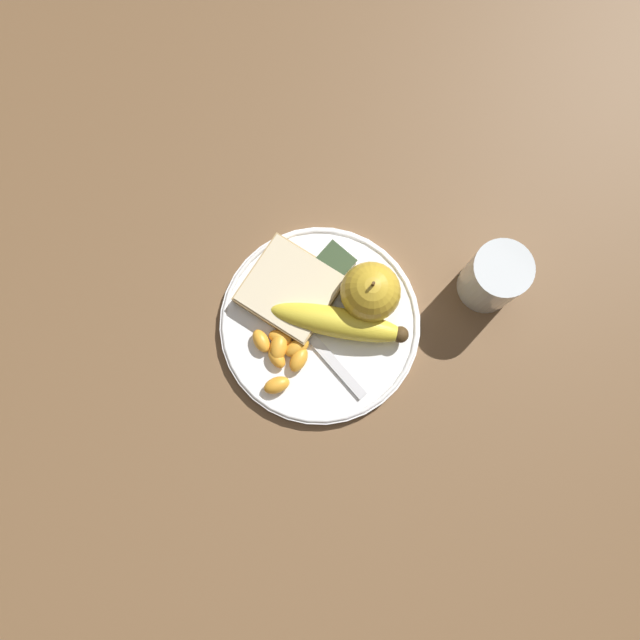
{
  "coord_description": "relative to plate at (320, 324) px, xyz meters",
  "views": [
    {
      "loc": [
        -0.09,
        0.1,
        0.75
      ],
      "look_at": [
        0.0,
        0.0,
        0.03
      ],
      "focal_mm": 35.0,
      "sensor_mm": 36.0,
      "label": 1
    }
  ],
  "objects": [
    {
      "name": "orange_segment_2",
      "position": [
        -0.01,
        0.05,
        0.01
      ],
      "size": [
        0.03,
        0.03,
        0.02
      ],
      "color": "#F9A32D",
      "rests_on": "plate"
    },
    {
      "name": "fork",
      "position": [
        0.01,
        0.02,
        0.01
      ],
      "size": [
        0.18,
        0.04,
        0.0
      ],
      "rotation": [
        0.0,
        0.0,
        12.43
      ],
      "color": "silver",
      "rests_on": "plate"
    },
    {
      "name": "orange_segment_1",
      "position": [
        0.04,
        0.06,
        0.01
      ],
      "size": [
        0.03,
        0.03,
        0.02
      ],
      "color": "#F9A32D",
      "rests_on": "plate"
    },
    {
      "name": "apple",
      "position": [
        -0.02,
        -0.06,
        0.04
      ],
      "size": [
        0.07,
        0.07,
        0.08
      ],
      "color": "gold",
      "rests_on": "plate"
    },
    {
      "name": "orange_segment_5",
      "position": [
        0.01,
        0.07,
        0.01
      ],
      "size": [
        0.03,
        0.02,
        0.02
      ],
      "color": "#F9A32D",
      "rests_on": "plate"
    },
    {
      "name": "plate",
      "position": [
        0.0,
        0.0,
        0.0
      ],
      "size": [
        0.24,
        0.24,
        0.01
      ],
      "color": "white",
      "rests_on": "ground_plane"
    },
    {
      "name": "orange_segment_3",
      "position": [
        -0.01,
        0.09,
        0.01
      ],
      "size": [
        0.03,
        0.04,
        0.02
      ],
      "color": "#F9A32D",
      "rests_on": "plate"
    },
    {
      "name": "orange_segment_6",
      "position": [
        0.02,
        0.05,
        0.01
      ],
      "size": [
        0.03,
        0.03,
        0.02
      ],
      "color": "#F9A32D",
      "rests_on": "plate"
    },
    {
      "name": "banana",
      "position": [
        -0.02,
        -0.01,
        0.02
      ],
      "size": [
        0.16,
        0.11,
        0.04
      ],
      "color": "yellow",
      "rests_on": "plate"
    },
    {
      "name": "orange_segment_0",
      "position": [
        -0.0,
        0.04,
        0.01
      ],
      "size": [
        0.03,
        0.04,
        0.02
      ],
      "color": "#F9A32D",
      "rests_on": "plate"
    },
    {
      "name": "orange_segment_4",
      "position": [
        0.01,
        0.02,
        0.01
      ],
      "size": [
        0.03,
        0.02,
        0.01
      ],
      "color": "#F9A32D",
      "rests_on": "plate"
    },
    {
      "name": "jam_packet",
      "position": [
        0.03,
        -0.07,
        0.01
      ],
      "size": [
        0.04,
        0.03,
        0.02
      ],
      "color": "white",
      "rests_on": "plate"
    },
    {
      "name": "orange_segment_7",
      "position": [
        0.02,
        0.06,
        0.01
      ],
      "size": [
        0.03,
        0.04,
        0.02
      ],
      "color": "#F9A32D",
      "rests_on": "plate"
    },
    {
      "name": "ground_plane",
      "position": [
        0.0,
        0.0,
        -0.01
      ],
      "size": [
        3.0,
        3.0,
        0.0
      ],
      "primitive_type": "plane",
      "color": "brown"
    },
    {
      "name": "bread_slice",
      "position": [
        0.05,
        -0.01,
        0.02
      ],
      "size": [
        0.12,
        0.11,
        0.02
      ],
      "color": "tan",
      "rests_on": "plate"
    },
    {
      "name": "juice_glass",
      "position": [
        -0.12,
        -0.17,
        0.03
      ],
      "size": [
        0.07,
        0.07,
        0.09
      ],
      "color": "silver",
      "rests_on": "ground_plane"
    }
  ]
}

